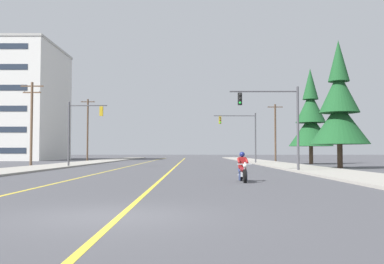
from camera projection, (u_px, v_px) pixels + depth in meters
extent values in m
plane|color=#47474C|center=(110.00, 216.00, 9.91)|extent=(400.00, 400.00, 0.00)
cube|color=yellow|center=(181.00, 163.00, 54.86)|extent=(0.16, 100.00, 0.01)
cube|color=yellow|center=(144.00, 163.00, 54.88)|extent=(0.16, 100.00, 0.01)
cube|color=#9E998E|center=(278.00, 164.00, 49.82)|extent=(4.40, 110.00, 0.14)
cube|color=#9E998E|center=(77.00, 164.00, 49.93)|extent=(4.40, 110.00, 0.14)
cylinder|color=black|center=(247.00, 176.00, 20.51)|extent=(0.12, 0.64, 0.64)
cylinder|color=black|center=(243.00, 174.00, 22.05)|extent=(0.12, 0.64, 0.64)
cylinder|color=silver|center=(247.00, 169.00, 20.62)|extent=(0.07, 0.33, 0.68)
sphere|color=white|center=(247.00, 165.00, 20.48)|extent=(0.20, 0.20, 0.20)
cylinder|color=silver|center=(247.00, 164.00, 20.68)|extent=(0.70, 0.05, 0.04)
ellipsoid|color=maroon|center=(245.00, 170.00, 21.17)|extent=(0.32, 0.56, 0.28)
cube|color=silver|center=(245.00, 174.00, 21.28)|extent=(0.24, 0.44, 0.24)
cube|color=black|center=(244.00, 170.00, 21.61)|extent=(0.28, 0.52, 0.12)
cube|color=maroon|center=(243.00, 168.00, 22.02)|extent=(0.20, 0.36, 0.08)
cylinder|color=silver|center=(241.00, 175.00, 21.68)|extent=(0.08, 0.55, 0.08)
cube|color=maroon|center=(244.00, 163.00, 21.59)|extent=(0.36, 0.24, 0.56)
sphere|color=navy|center=(244.00, 154.00, 21.58)|extent=(0.26, 0.26, 0.26)
cylinder|color=navy|center=(247.00, 171.00, 21.43)|extent=(0.14, 0.44, 0.30)
cylinder|color=navy|center=(248.00, 177.00, 21.24)|extent=(0.11, 0.16, 0.35)
cylinder|color=maroon|center=(249.00, 161.00, 21.33)|extent=(0.10, 0.52, 0.27)
cylinder|color=navy|center=(242.00, 171.00, 21.43)|extent=(0.14, 0.44, 0.30)
cylinder|color=navy|center=(242.00, 177.00, 21.24)|extent=(0.11, 0.16, 0.35)
cylinder|color=maroon|center=(241.00, 161.00, 21.33)|extent=(0.10, 0.52, 0.27)
cylinder|color=#47474C|center=(300.00, 129.00, 31.75)|extent=(0.18, 0.18, 6.20)
cylinder|color=#47474C|center=(266.00, 91.00, 31.90)|extent=(4.94, 0.14, 0.11)
cube|color=black|center=(242.00, 99.00, 31.90)|extent=(0.30, 0.24, 0.90)
sphere|color=black|center=(242.00, 95.00, 31.76)|extent=(0.18, 0.18, 0.18)
sphere|color=black|center=(242.00, 99.00, 31.74)|extent=(0.18, 0.18, 0.18)
sphere|color=green|center=(242.00, 103.00, 31.73)|extent=(0.18, 0.18, 0.18)
cylinder|color=#47474C|center=(71.00, 134.00, 41.69)|extent=(0.18, 0.18, 6.20)
cylinder|color=#47474C|center=(90.00, 106.00, 41.71)|extent=(3.65, 0.29, 0.11)
cube|color=#B79319|center=(104.00, 111.00, 41.62)|extent=(0.31, 0.25, 0.90)
sphere|color=black|center=(104.00, 108.00, 41.79)|extent=(0.18, 0.18, 0.18)
sphere|color=black|center=(104.00, 111.00, 41.77)|extent=(0.18, 0.18, 0.18)
sphere|color=green|center=(104.00, 115.00, 41.76)|extent=(0.18, 0.18, 0.18)
cylinder|color=#47474C|center=(258.00, 138.00, 53.41)|extent=(0.18, 0.18, 6.20)
cylinder|color=#47474C|center=(237.00, 116.00, 53.46)|extent=(5.09, 0.27, 0.11)
cube|color=#B79319|center=(222.00, 120.00, 53.39)|extent=(0.31, 0.25, 0.90)
sphere|color=black|center=(222.00, 118.00, 53.25)|extent=(0.18, 0.18, 0.18)
sphere|color=black|center=(222.00, 120.00, 53.23)|extent=(0.18, 0.18, 0.18)
sphere|color=green|center=(222.00, 123.00, 53.22)|extent=(0.18, 0.18, 0.18)
cylinder|color=brown|center=(34.00, 124.00, 44.65)|extent=(0.26, 0.26, 8.55)
cube|color=brown|center=(34.00, 86.00, 44.83)|extent=(2.33, 0.12, 0.12)
cylinder|color=slate|center=(25.00, 85.00, 44.83)|extent=(0.08, 0.08, 0.12)
cylinder|color=slate|center=(44.00, 85.00, 44.83)|extent=(0.08, 0.08, 0.12)
cube|color=brown|center=(34.00, 93.00, 44.80)|extent=(1.83, 0.12, 0.12)
cylinder|color=slate|center=(27.00, 92.00, 44.80)|extent=(0.08, 0.08, 0.12)
cylinder|color=slate|center=(42.00, 92.00, 44.80)|extent=(0.08, 0.08, 0.12)
cylinder|color=#4C3828|center=(278.00, 133.00, 63.20)|extent=(0.26, 0.26, 8.32)
cube|color=#4C3828|center=(277.00, 107.00, 63.37)|extent=(2.18, 0.12, 0.12)
cylinder|color=slate|center=(271.00, 106.00, 63.38)|extent=(0.08, 0.08, 0.12)
cylinder|color=slate|center=(284.00, 106.00, 63.37)|extent=(0.08, 0.08, 0.12)
cylinder|color=#4C3828|center=(90.00, 130.00, 67.42)|extent=(0.26, 0.26, 9.54)
cube|color=#4C3828|center=(90.00, 102.00, 67.61)|extent=(2.15, 0.12, 0.12)
cylinder|color=slate|center=(84.00, 101.00, 67.62)|extent=(0.08, 0.08, 0.12)
cylinder|color=slate|center=(96.00, 101.00, 67.61)|extent=(0.08, 0.08, 0.12)
cylinder|color=#423023|center=(342.00, 156.00, 38.82)|extent=(0.47, 0.47, 2.13)
cone|color=#194C23|center=(342.00, 123.00, 38.95)|extent=(5.21, 5.21, 3.74)
cone|color=#194C23|center=(341.00, 92.00, 39.08)|extent=(3.54, 3.54, 3.74)
cone|color=#194C23|center=(341.00, 61.00, 39.21)|extent=(1.88, 1.88, 3.74)
cylinder|color=#4C3828|center=(313.00, 155.00, 52.06)|extent=(0.47, 0.47, 2.13)
cone|color=#194C23|center=(313.00, 130.00, 52.20)|extent=(5.20, 5.20, 3.72)
cone|color=#194C23|center=(313.00, 107.00, 52.32)|extent=(3.53, 3.53, 3.72)
cone|color=#194C23|center=(312.00, 84.00, 52.45)|extent=(1.87, 1.87, 3.72)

